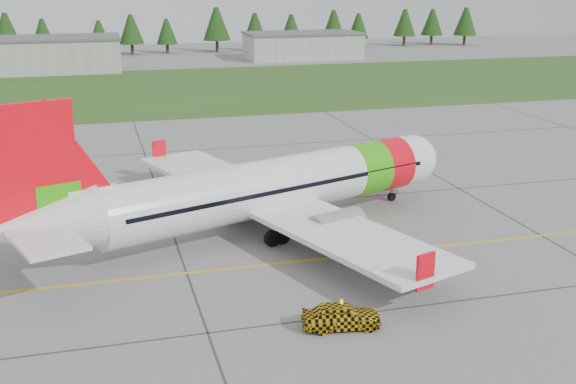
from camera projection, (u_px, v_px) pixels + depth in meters
name	position (u px, v px, depth m)	size (l,w,h in m)	color
ground	(471.00, 300.00, 40.81)	(320.00, 320.00, 0.00)	gray
aircraft	(267.00, 188.00, 51.02)	(34.45, 32.70, 10.83)	white
follow_me_car	(342.00, 292.00, 36.99)	(1.65, 1.40, 4.11)	yellow
grass_strip	(217.00, 87.00, 116.45)	(320.00, 50.00, 0.03)	#30561E
taxi_guideline	(411.00, 249.00, 48.19)	(120.00, 0.25, 0.02)	gold
hangar_west	(31.00, 56.00, 133.79)	(32.00, 14.00, 6.00)	#A8A8A3
hangar_east	(303.00, 46.00, 155.25)	(24.00, 12.00, 5.20)	#A8A8A3
treeline	(175.00, 30.00, 166.66)	(160.00, 8.00, 10.00)	#1C3F14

